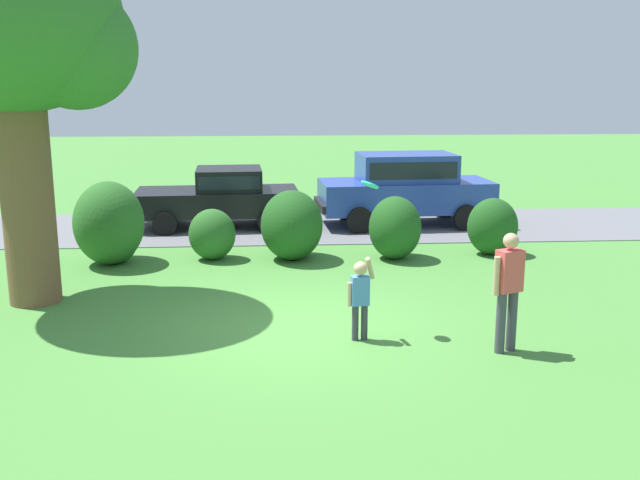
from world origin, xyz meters
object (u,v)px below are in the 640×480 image
frisbee (370,185)px  adult_onlooker (508,286)px  parked_sedan (221,195)px  parked_suv (406,185)px  oak_tree_large (20,37)px  child_thrower (360,294)px

frisbee → adult_onlooker: frisbee is taller
parked_sedan → adult_onlooker: bearing=-63.5°
parked_suv → adult_onlooker: 9.26m
oak_tree_large → frisbee: bearing=-19.5°
frisbee → adult_onlooker: size_ratio=0.17×
frisbee → adult_onlooker: 2.49m
parked_suv → adult_onlooker: (-0.22, -9.26, -0.09)m
parked_sedan → child_thrower: size_ratio=3.49×
child_thrower → oak_tree_large: bearing=156.0°
frisbee → adult_onlooker: bearing=-29.4°
frisbee → adult_onlooker: (1.85, -1.04, -1.30)m
oak_tree_large → parked_suv: (7.63, 6.25, -3.43)m
oak_tree_large → adult_onlooker: bearing=-22.1°
oak_tree_large → parked_sedan: size_ratio=1.40×
parked_sedan → child_thrower: (2.63, -8.72, -0.13)m
oak_tree_large → parked_sedan: bearing=66.5°
parked_suv → adult_onlooker: parked_suv is taller
oak_tree_large → parked_sedan: oak_tree_large is taller
parked_sedan → child_thrower: 9.11m
adult_onlooker → parked_suv: bearing=88.7°
child_thrower → frisbee: 1.64m
parked_suv → adult_onlooker: bearing=-91.3°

